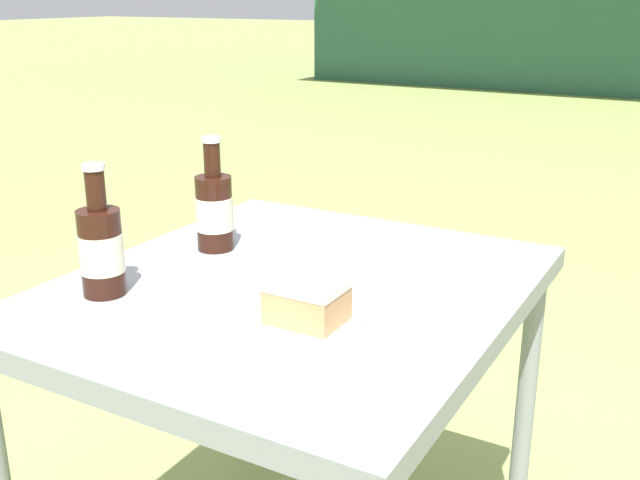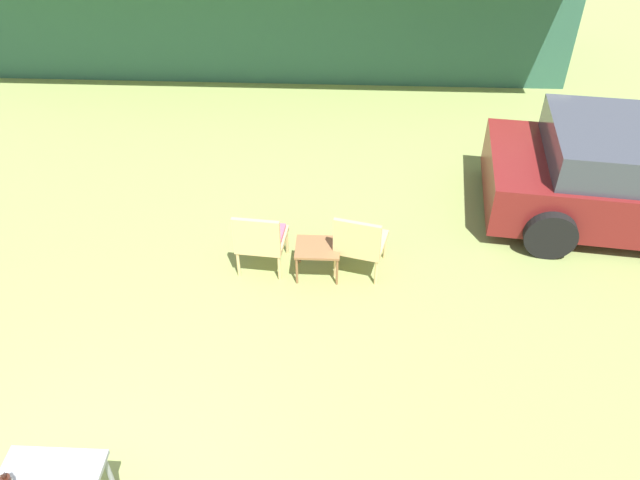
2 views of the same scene
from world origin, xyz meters
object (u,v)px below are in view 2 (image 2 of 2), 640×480
object	(u,v)px
parked_car	(640,177)
wicker_chair_cushioned	(261,238)
wicker_chair_plain	(360,241)
garden_side_table	(318,250)

from	to	relation	value
parked_car	wicker_chair_cushioned	distance (m)	4.84
wicker_chair_plain	garden_side_table	bearing A→B (deg)	18.90
wicker_chair_plain	parked_car	bearing A→B (deg)	-146.68
parked_car	wicker_chair_cushioned	world-z (taller)	parked_car
wicker_chair_cushioned	wicker_chair_plain	distance (m)	1.14
parked_car	wicker_chair_cushioned	bearing A→B (deg)	-158.68
parked_car	wicker_chair_plain	world-z (taller)	parked_car
garden_side_table	wicker_chair_cushioned	bearing A→B (deg)	174.45
wicker_chair_cushioned	wicker_chair_plain	world-z (taller)	same
parked_car	garden_side_table	xyz separation A→B (m)	(-4.01, -1.29, -0.28)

